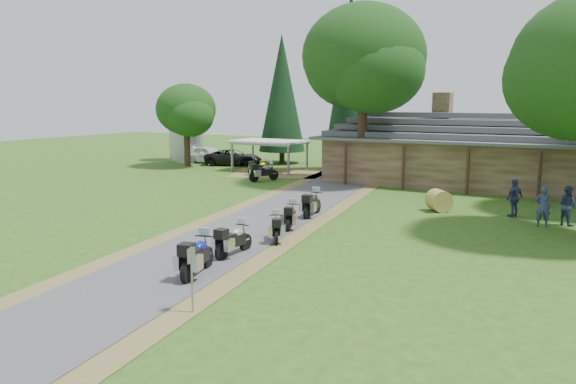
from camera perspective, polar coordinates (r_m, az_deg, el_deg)
The scene contains 23 objects.
ground at distance 20.65m, azimuth -10.54°, elevation -6.84°, with size 120.00×120.00×0.00m, color #2C5116.
driveway at distance 24.03m, azimuth -5.42°, elevation -4.41°, with size 46.00×46.00×0.00m, color #454548.
lodge at distance 39.98m, azimuth 19.11°, elevation 4.18°, with size 21.40×9.40×4.90m, color brown, non-canonical shape.
silo at distance 53.98m, azimuth -10.31°, elevation 6.61°, with size 3.20×3.20×6.49m, color gray.
carport at distance 45.42m, azimuth -1.87°, elevation 3.72°, with size 5.71×3.81×2.47m, color white, non-canonical shape.
car_white_sedan at distance 51.37m, azimuth -8.07°, elevation 3.99°, with size 5.83×2.46×1.94m, color white.
car_dark_suv at distance 49.46m, azimuth -5.58°, elevation 3.91°, with size 5.44×2.32×2.08m, color black.
motorcycle_row_a at distance 18.69m, azimuth -9.19°, elevation -6.22°, with size 2.12×0.69×1.45m, color #141D98, non-canonical shape.
motorcycle_row_b at distance 20.87m, azimuth -5.54°, elevation -4.70°, with size 1.90×0.62×1.30m, color #A0A2A8, non-canonical shape.
motorcycle_row_c at distance 22.92m, azimuth -1.22°, elevation -3.52°, with size 1.74×0.57×1.19m, color gold, non-canonical shape.
motorcycle_row_d at distance 25.15m, azimuth 0.30°, elevation -2.32°, with size 1.79×0.59×1.23m, color red, non-canonical shape.
motorcycle_row_e at distance 27.69m, azimuth 2.49°, elevation -1.10°, with size 1.99×0.65×1.36m, color black, non-canonical shape.
motorcycle_carport_a at distance 43.02m, azimuth -2.82°, elevation 2.56°, with size 1.80×0.59×1.23m, color #E9AC00, non-canonical shape.
motorcycle_carport_b at distance 39.73m, azimuth -2.47°, elevation 2.15°, with size 2.09×0.68×1.43m, color gray, non-canonical shape.
person_a at distance 27.83m, azimuth 24.50°, elevation -1.02°, with size 0.62×0.45×2.19m, color navy.
person_b at distance 28.71m, azimuth 26.52°, elevation -0.91°, with size 0.61×0.44×2.15m, color navy.
person_c at distance 29.61m, azimuth 22.04°, elevation -0.23°, with size 0.64×0.46×2.24m, color navy.
hay_bale at distance 29.99m, azimuth 15.08°, elevation -0.84°, with size 1.12×1.12×1.02m, color olive.
sign_post at distance 15.46m, azimuth -9.73°, elevation -8.83°, with size 0.33×0.06×1.84m, color gray, non-canonical shape.
oak_lodge_left at distance 38.46m, azimuth 7.65°, elevation 11.06°, with size 8.21×8.21×13.79m, color #14330F, non-canonical shape.
oak_silo at distance 49.15m, azimuth -10.29°, elevation 7.17°, with size 5.11×5.11×7.90m, color #14330F, non-canonical shape.
cedar_near at distance 46.19m, azimuth 6.31°, elevation 11.10°, with size 4.02×4.02×14.29m, color black.
cedar_far at distance 50.82m, azimuth -0.63°, elevation 9.40°, with size 4.18×4.18×11.47m, color black.
Camera 1 is at (12.66, -15.28, 5.71)m, focal length 35.00 mm.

